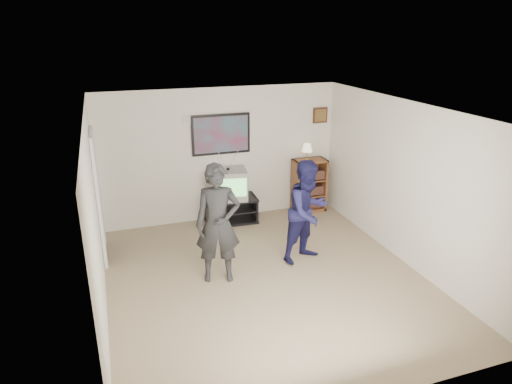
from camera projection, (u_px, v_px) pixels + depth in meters
room_shell at (259, 193)px, 6.59m from camera, size 4.51×5.00×2.51m
media_stand at (231, 210)px, 8.64m from camera, size 0.99×0.58×0.48m
crt_television at (228, 184)px, 8.45m from camera, size 0.74×0.66×0.56m
bookshelf at (309, 185)px, 9.08m from camera, size 0.65×0.37×1.06m
table_lamp at (307, 152)px, 8.82m from camera, size 0.21×0.21×0.33m
person_tall at (218, 224)px, 6.46m from camera, size 0.72×0.56×1.76m
person_short at (308, 211)px, 7.06m from camera, size 0.96×0.85×1.64m
controller_left at (215, 201)px, 6.58m from camera, size 0.08×0.13×0.04m
controller_right at (298, 187)px, 7.15m from camera, size 0.07×0.11×0.03m
poster at (221, 134)px, 8.34m from camera, size 1.10×0.03×0.75m
air_vent at (190, 120)px, 8.08m from camera, size 0.28×0.02×0.14m
small_picture at (320, 115)px, 8.87m from camera, size 0.30×0.03×0.30m
doorway at (98, 197)px, 7.11m from camera, size 0.03×0.85×2.00m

